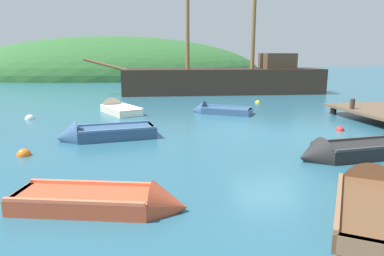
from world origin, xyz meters
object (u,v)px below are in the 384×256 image
(rowboat_outer_right, at_px, (117,110))
(rowboat_center, at_px, (347,154))
(rowboat_near_dock, at_px, (100,135))
(buoy_yellow, at_px, (258,103))
(rowboat_far, at_px, (111,204))
(buoy_white, at_px, (30,119))
(sailing_ship, at_px, (225,84))
(rowboat_outer_left, at_px, (371,203))
(rowboat_portside, at_px, (217,111))
(buoy_orange, at_px, (24,155))
(buoy_red, at_px, (340,130))

(rowboat_outer_right, relative_size, rowboat_center, 0.95)
(rowboat_near_dock, relative_size, buoy_yellow, 11.04)
(rowboat_far, bearing_deg, rowboat_center, 34.30)
(buoy_white, bearing_deg, rowboat_center, -37.58)
(sailing_ship, distance_m, buoy_white, 14.24)
(rowboat_far, distance_m, buoy_yellow, 15.46)
(rowboat_far, bearing_deg, rowboat_outer_left, 5.55)
(rowboat_portside, xyz_separation_m, buoy_white, (-8.61, 0.00, -0.09))
(rowboat_center, relative_size, buoy_orange, 8.63)
(rowboat_outer_left, height_order, buoy_red, rowboat_outer_left)
(rowboat_center, xyz_separation_m, rowboat_portside, (-1.69, 7.93, -0.04))
(rowboat_outer_right, height_order, rowboat_far, rowboat_outer_right)
(rowboat_near_dock, height_order, rowboat_portside, rowboat_near_dock)
(rowboat_center, bearing_deg, rowboat_far, 13.86)
(rowboat_outer_right, height_order, rowboat_portside, rowboat_outer_right)
(rowboat_far, bearing_deg, sailing_ship, 83.49)
(buoy_white, relative_size, buoy_red, 1.33)
(rowboat_near_dock, xyz_separation_m, rowboat_portside, (5.27, 4.35, -0.04))
(rowboat_outer_right, bearing_deg, buoy_red, -149.61)
(rowboat_far, xyz_separation_m, buoy_orange, (-2.61, 4.10, -0.10))
(buoy_red, bearing_deg, buoy_yellow, 92.34)
(buoy_white, xyz_separation_m, buoy_red, (12.23, -4.66, 0.00))
(buoy_white, bearing_deg, rowboat_outer_right, 19.28)
(buoy_red, relative_size, buoy_orange, 0.79)
(rowboat_center, height_order, buoy_yellow, rowboat_center)
(rowboat_outer_right, distance_m, buoy_yellow, 8.34)
(rowboat_portside, relative_size, rowboat_outer_left, 0.87)
(rowboat_outer_left, xyz_separation_m, buoy_red, (3.45, 6.30, -0.10))
(rowboat_far, xyz_separation_m, buoy_red, (8.31, 5.46, -0.10))
(buoy_orange, bearing_deg, buoy_red, 7.10)
(rowboat_center, height_order, rowboat_portside, rowboat_center)
(sailing_ship, relative_size, rowboat_outer_left, 4.91)
(sailing_ship, distance_m, rowboat_portside, 8.96)
(rowboat_outer_right, height_order, rowboat_outer_left, rowboat_outer_left)
(rowboat_near_dock, distance_m, buoy_white, 5.49)
(rowboat_portside, distance_m, rowboat_outer_left, 10.96)
(rowboat_near_dock, relative_size, rowboat_outer_left, 0.97)
(rowboat_far, height_order, buoy_red, rowboat_far)
(rowboat_near_dock, xyz_separation_m, buoy_yellow, (8.58, 7.48, -0.13))
(rowboat_near_dock, xyz_separation_m, rowboat_outer_left, (5.44, -6.61, -0.02))
(sailing_ship, relative_size, buoy_white, 40.49)
(buoy_red, xyz_separation_m, buoy_orange, (-10.92, -1.36, 0.00))
(sailing_ship, xyz_separation_m, rowboat_far, (-7.49, -18.60, -0.58))
(buoy_white, bearing_deg, rowboat_near_dock, -52.47)
(buoy_yellow, bearing_deg, rowboat_far, -121.11)
(rowboat_far, bearing_deg, buoy_white, 126.64)
(rowboat_outer_right, bearing_deg, rowboat_outer_left, 177.82)
(buoy_white, distance_m, buoy_orange, 6.16)
(buoy_white, bearing_deg, buoy_yellow, 14.70)
(rowboat_far, height_order, buoy_orange, rowboat_far)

